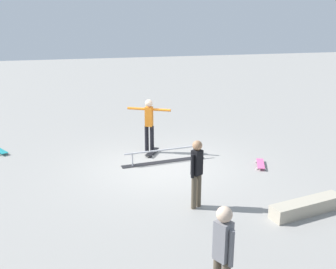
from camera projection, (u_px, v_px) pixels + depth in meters
ground_plane at (164, 167)px, 11.26m from camera, size 60.00×60.00×0.00m
grind_rail at (164, 156)px, 11.60m from camera, size 2.55×0.48×0.41m
skate_ledge at (307, 207)px, 8.62m from camera, size 1.86×0.70×0.31m
skater_main at (149, 122)px, 12.21m from camera, size 1.25×0.70×1.70m
skateboard_main at (152, 152)px, 12.30m from camera, size 0.59×0.79×0.09m
bystander_black_shirt at (197, 170)px, 8.66m from camera, size 0.35×0.26×1.59m
bystander_grey_shirt at (223, 253)px, 5.58m from camera, size 0.27×0.37×1.67m
loose_skateboard_pink at (261, 164)px, 11.32m from camera, size 0.51×0.81×0.09m
loose_skateboard_teal at (0, 151)px, 12.41m from camera, size 0.57×0.79×0.09m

